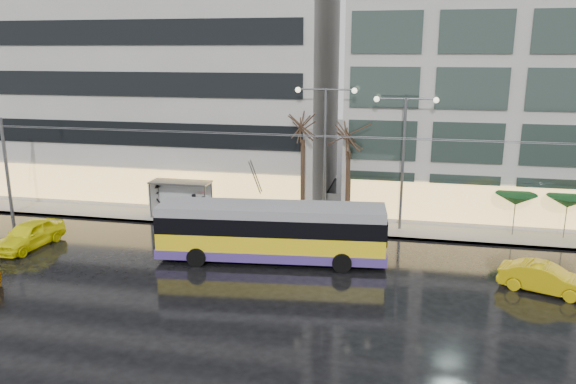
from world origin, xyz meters
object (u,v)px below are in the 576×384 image
(street_lamp_near, at_px, (325,137))
(taxi_a, at_px, (29,235))
(bus_shelter, at_px, (177,190))
(trolleybus, at_px, (271,234))

(street_lamp_near, xyz_separation_m, taxi_a, (-16.60, -7.80, -5.18))
(bus_shelter, bearing_deg, street_lamp_near, 0.63)
(bus_shelter, bearing_deg, trolleybus, -38.91)
(trolleybus, xyz_separation_m, bus_shelter, (-8.43, 6.80, 0.38))
(trolleybus, xyz_separation_m, taxi_a, (-14.65, -0.89, -0.77))
(bus_shelter, distance_m, taxi_a, 9.96)
(taxi_a, bearing_deg, street_lamp_near, 30.92)
(street_lamp_near, distance_m, taxi_a, 19.06)
(street_lamp_near, bearing_deg, bus_shelter, -179.37)
(street_lamp_near, height_order, taxi_a, street_lamp_near)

